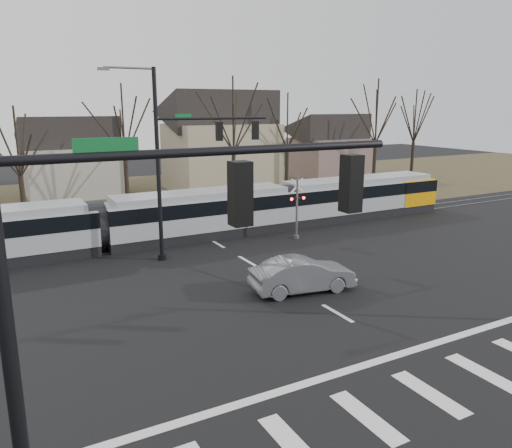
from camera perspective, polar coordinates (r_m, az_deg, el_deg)
name	(u,v)px	position (r m, az deg, el deg)	size (l,w,h in m)	color
ground	(370,332)	(19.62, 12.92, -11.97)	(140.00, 140.00, 0.00)	black
grass_verge	(138,198)	(47.42, -13.39, 2.96)	(140.00, 28.00, 0.01)	#38331E
crosswalk	(458,383)	(17.20, 22.07, -16.48)	(27.00, 2.60, 0.01)	silver
stop_line	(405,352)	(18.46, 16.70, -13.89)	(28.00, 0.35, 0.01)	silver
lane_dashes	(205,236)	(32.57, -5.88, -1.42)	(0.18, 30.00, 0.01)	silver
rail_pair	(206,237)	(32.38, -5.75, -1.46)	(90.00, 1.52, 0.06)	#59595E
tram	(199,212)	(32.08, -6.48, 1.32)	(39.54, 2.94, 3.00)	gray
sedan	(303,275)	(22.90, 5.34, -5.79)	(5.00, 2.37, 1.58)	#595B61
signal_pole_near_left	(122,284)	(7.75, -15.05, -6.64)	(9.28, 0.44, 10.20)	black
signal_pole_far	(186,155)	(27.48, -7.99, 7.85)	(9.28, 0.44, 10.20)	black
rail_crossing_signal	(297,209)	(31.65, 4.69, 1.67)	(1.08, 0.36, 4.00)	#59595B
tree_row	(178,147)	(41.68, -8.86, 8.70)	(59.20, 7.20, 10.00)	black
house_b	(70,153)	(49.81, -20.47, 7.58)	(8.64, 7.56, 7.65)	gray
house_c	(221,137)	(50.77, -4.05, 9.90)	(10.80, 8.64, 10.10)	gray
house_d	(330,143)	(60.25, 8.41, 9.14)	(8.64, 7.56, 7.65)	brown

